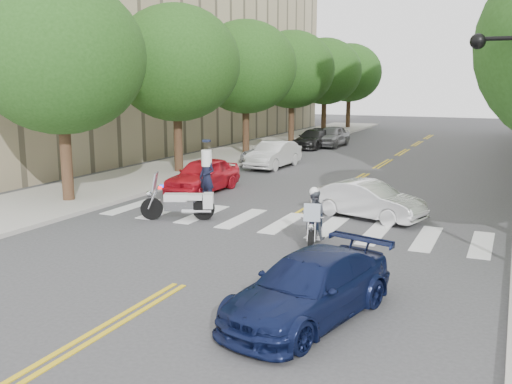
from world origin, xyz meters
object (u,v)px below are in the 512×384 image
Objects in this scene: motorcycle_parked at (184,203)px; motorcycle_police at (314,219)px; officer_standing at (207,177)px; sedan_blue at (309,288)px; convertible at (368,200)px.

motorcycle_police is at bearing -125.49° from motorcycle_parked.
sedan_blue is at bearing -35.58° from officer_standing.
motorcycle_police is 6.92m from officer_standing.
officer_standing is 0.45× the size of sedan_blue.
motorcycle_police is 5.36m from sedan_blue.
officer_standing is 11.63m from sedan_blue.
officer_standing is at bearing -48.55° from motorcycle_police.
sedan_blue is at bearing -156.58° from motorcycle_parked.
officer_standing is (-0.72, 2.87, 0.42)m from motorcycle_parked.
motorcycle_parked is at bearing 151.83° from sedan_blue.
officer_standing is at bearing -9.92° from motorcycle_parked.
sedan_blue is at bearing 93.61° from motorcycle_police.
convertible is at bearing 110.65° from sedan_blue.
motorcycle_police is at bearing 122.35° from sedan_blue.
motorcycle_police is 1.04× the size of officer_standing.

